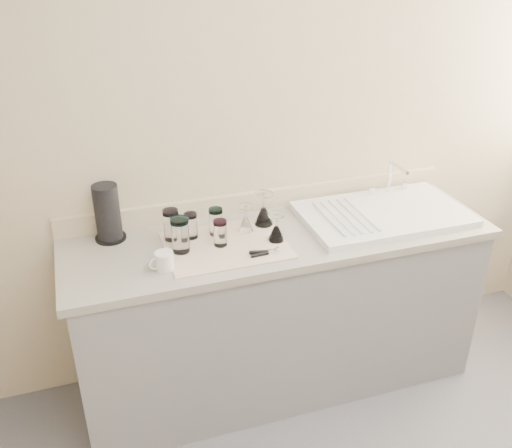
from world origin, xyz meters
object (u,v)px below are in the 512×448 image
object	(u,v)px
tumbler_teal	(171,225)
goblet_back_right	(264,214)
tumbler_cyan	(191,225)
tumbler_magenta	(180,235)
tumbler_purple	(216,221)
goblet_front_right	(276,231)
goblet_back_left	(246,222)
sink_unit	(383,213)
tumbler_lavender	(220,233)
paper_towel_roll	(108,213)
white_mug	(164,261)
can_opener	(265,253)

from	to	relation	value
tumbler_teal	goblet_back_right	xyz separation A→B (m)	(0.45, 0.01, -0.02)
tumbler_cyan	tumbler_magenta	size ratio (longest dim) A/B	0.76
tumbler_purple	goblet_front_right	world-z (taller)	goblet_front_right
goblet_back_left	goblet_back_right	bearing A→B (deg)	20.01
sink_unit	tumbler_cyan	distance (m)	0.97
tumbler_lavender	sink_unit	bearing A→B (deg)	2.11
tumbler_purple	tumbler_magenta	bearing A→B (deg)	-151.12
goblet_back_right	paper_towel_roll	bearing A→B (deg)	172.33
tumbler_teal	tumbler_purple	size ratio (longest dim) A/B	1.12
tumbler_purple	goblet_back_right	xyz separation A→B (m)	(0.25, 0.03, -0.01)
sink_unit	white_mug	size ratio (longest dim) A/B	6.94
sink_unit	goblet_back_right	distance (m)	0.61
tumbler_purple	goblet_front_right	xyz separation A→B (m)	(0.25, -0.14, -0.02)
tumbler_lavender	goblet_back_left	distance (m)	0.18
goblet_back_right	tumbler_cyan	bearing A→B (deg)	-176.45
sink_unit	tumbler_teal	bearing A→B (deg)	174.85
tumbler_teal	goblet_back_left	xyz separation A→B (m)	(0.35, -0.03, -0.03)
tumbler_lavender	goblet_front_right	world-z (taller)	goblet_front_right
can_opener	goblet_front_right	bearing A→B (deg)	48.98
goblet_front_right	white_mug	distance (m)	0.54
white_mug	paper_towel_roll	xyz separation A→B (m)	(-0.19, 0.35, 0.09)
tumbler_magenta	goblet_front_right	xyz separation A→B (m)	(0.44, -0.04, -0.04)
tumbler_purple	goblet_back_right	size ratio (longest dim) A/B	0.81
goblet_back_right	white_mug	bearing A→B (deg)	-155.08
white_mug	goblet_front_right	bearing A→B (deg)	8.32
goblet_front_right	goblet_back_left	bearing A→B (deg)	128.89
sink_unit	paper_towel_roll	world-z (taller)	paper_towel_roll
sink_unit	tumbler_lavender	world-z (taller)	sink_unit
sink_unit	tumbler_purple	size ratio (longest dim) A/B	6.19
tumbler_cyan	goblet_back_left	bearing A→B (deg)	-3.24
tumbler_cyan	paper_towel_roll	size ratio (longest dim) A/B	0.46
sink_unit	tumbler_magenta	xyz separation A→B (m)	(-1.04, -0.03, 0.07)
tumbler_purple	tumbler_lavender	world-z (taller)	tumbler_purple
goblet_back_right	paper_towel_roll	xyz separation A→B (m)	(-0.73, 0.10, 0.07)
tumbler_lavender	goblet_back_right	xyz separation A→B (m)	(0.25, 0.13, -0.01)
tumbler_cyan	tumbler_lavender	world-z (taller)	same
tumbler_teal	white_mug	world-z (taller)	tumbler_teal
goblet_back_left	goblet_front_right	distance (m)	0.17
goblet_back_left	can_opener	bearing A→B (deg)	-86.70
tumbler_magenta	tumbler_lavender	xyz separation A→B (m)	(0.18, -0.00, -0.02)
tumbler_lavender	can_opener	bearing A→B (deg)	-40.62
can_opener	paper_towel_roll	size ratio (longest dim) A/B	0.49
tumbler_cyan	tumbler_teal	bearing A→B (deg)	170.59
paper_towel_roll	tumbler_magenta	bearing A→B (deg)	-38.43
tumbler_purple	goblet_back_left	size ratio (longest dim) A/B	1.01
goblet_back_left	white_mug	distance (m)	0.48
tumbler_purple	paper_towel_roll	bearing A→B (deg)	165.43
tumbler_teal	tumbler_magenta	bearing A→B (deg)	-81.87
tumbler_lavender	white_mug	distance (m)	0.30
tumbler_lavender	goblet_back_right	size ratio (longest dim) A/B	0.76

